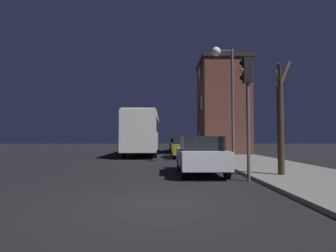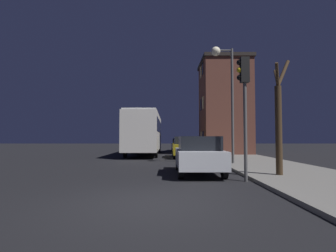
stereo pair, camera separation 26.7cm
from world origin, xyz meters
The scene contains 9 objects.
ground_plane centered at (0.00, 0.00, 0.00)m, with size 120.00×120.00×0.00m, color black.
brick_building centered at (5.62, 17.83, 4.40)m, with size 4.32×5.18×8.52m.
streetlamp centered at (3.53, 8.21, 4.94)m, with size 1.23×0.52×6.47m.
traffic_light centered at (3.12, 2.96, 3.13)m, with size 0.43×0.24×4.36m.
bare_tree centered at (4.68, 3.76, 2.21)m, with size 1.02×1.25×4.53m.
bus centered at (-1.61, 17.11, 2.14)m, with size 2.56×10.99×3.60m.
car_near_lane centered at (1.71, 4.79, 0.82)m, with size 1.80×4.07×1.57m.
car_mid_lane centered at (1.73, 13.75, 0.82)m, with size 1.85×4.40×1.59m.
car_far_lane centered at (1.73, 23.60, 0.76)m, with size 1.73×4.65×1.42m.
Camera 1 is at (0.17, -6.20, 1.53)m, focal length 28.00 mm.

